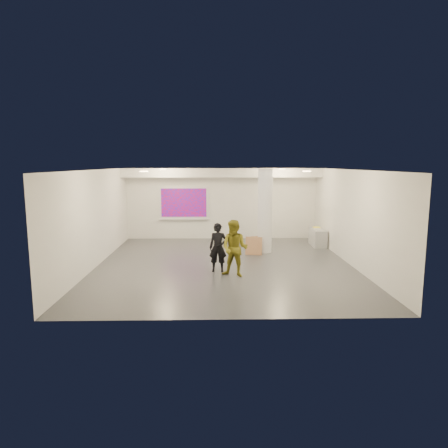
{
  "coord_description": "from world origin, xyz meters",
  "views": [
    {
      "loc": [
        -0.3,
        -12.34,
        3.2
      ],
      "look_at": [
        0.0,
        0.4,
        1.25
      ],
      "focal_mm": 32.0,
      "sensor_mm": 36.0,
      "label": 1
    }
  ],
  "objects_px": {
    "credenza": "(318,237)",
    "woman": "(218,248)",
    "projection_screen": "(184,203)",
    "man": "(235,248)",
    "column": "(265,211)"
  },
  "relations": [
    {
      "from": "column",
      "to": "woman",
      "type": "height_order",
      "value": "column"
    },
    {
      "from": "column",
      "to": "projection_screen",
      "type": "distance_m",
      "value": 4.08
    },
    {
      "from": "column",
      "to": "credenza",
      "type": "distance_m",
      "value": 2.72
    },
    {
      "from": "column",
      "to": "credenza",
      "type": "relative_size",
      "value": 2.64
    },
    {
      "from": "column",
      "to": "projection_screen",
      "type": "bearing_deg",
      "value": 139.44
    },
    {
      "from": "projection_screen",
      "to": "woman",
      "type": "height_order",
      "value": "projection_screen"
    },
    {
      "from": "column",
      "to": "man",
      "type": "height_order",
      "value": "column"
    },
    {
      "from": "credenza",
      "to": "projection_screen",
      "type": "bearing_deg",
      "value": 163.79
    },
    {
      "from": "man",
      "to": "column",
      "type": "bearing_deg",
      "value": 90.2
    },
    {
      "from": "projection_screen",
      "to": "credenza",
      "type": "relative_size",
      "value": 1.85
    },
    {
      "from": "projection_screen",
      "to": "woman",
      "type": "xyz_separation_m",
      "value": [
        1.4,
        -5.24,
        -0.8
      ]
    },
    {
      "from": "column",
      "to": "projection_screen",
      "type": "height_order",
      "value": "column"
    },
    {
      "from": "credenza",
      "to": "woman",
      "type": "bearing_deg",
      "value": -136.61
    },
    {
      "from": "projection_screen",
      "to": "man",
      "type": "relative_size",
      "value": 1.3
    },
    {
      "from": "projection_screen",
      "to": "woman",
      "type": "distance_m",
      "value": 5.48
    }
  ]
}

